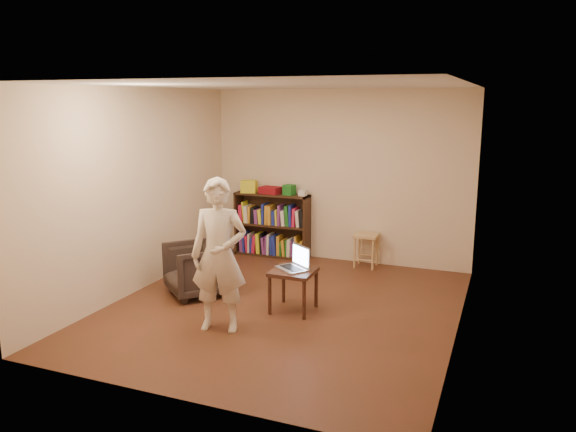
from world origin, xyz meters
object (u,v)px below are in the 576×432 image
at_px(stool, 366,240).
at_px(side_table, 293,277).
at_px(bookshelf, 272,228).
at_px(person, 219,255).
at_px(laptop, 295,264).
at_px(armchair, 197,269).

relative_size(stool, side_table, 1.00).
relative_size(bookshelf, person, 0.73).
xyz_separation_m(bookshelf, side_table, (1.18, -2.12, -0.02)).
relative_size(bookshelf, side_table, 2.41).
relative_size(bookshelf, stool, 2.41).
distance_m(bookshelf, person, 3.01).
bearing_deg(laptop, person, -86.24).
height_order(armchair, side_table, armchair).
height_order(bookshelf, stool, bookshelf).
xyz_separation_m(bookshelf, armchair, (-0.17, -2.04, -0.11)).
relative_size(stool, laptop, 1.10).
height_order(armchair, person, person).
bearing_deg(person, side_table, 42.75).
xyz_separation_m(bookshelf, person, (0.64, -2.91, 0.39)).
xyz_separation_m(stool, person, (-0.90, -2.85, 0.43)).
bearing_deg(person, bookshelf, 89.24).
distance_m(side_table, laptop, 0.15).
height_order(bookshelf, laptop, bookshelf).
distance_m(armchair, side_table, 1.35).
height_order(armchair, laptop, laptop).
bearing_deg(bookshelf, armchair, -94.73).
xyz_separation_m(armchair, side_table, (1.35, -0.08, 0.08)).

